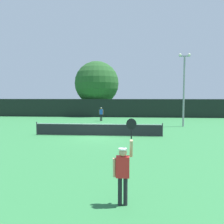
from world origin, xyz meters
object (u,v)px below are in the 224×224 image
large_tree (97,83)px  player_receiving (101,113)px  tennis_ball (65,134)px  light_pole (184,85)px  player_serving (123,167)px  parked_car_near (173,109)px

large_tree → player_receiving: bearing=-78.0°
tennis_ball → large_tree: 19.02m
large_tree → light_pole: bearing=-49.5°
player_serving → parked_car_near: 35.21m
large_tree → player_serving: bearing=-80.1°
large_tree → parked_car_near: (13.11, 4.24, -4.45)m
light_pole → large_tree: size_ratio=0.85×
player_serving → tennis_ball: size_ratio=36.95×
player_receiving → player_serving: bearing=99.0°
player_serving → large_tree: 30.81m
tennis_ball → large_tree: size_ratio=0.01×
player_receiving → large_tree: (-1.78, 8.41, 4.17)m
player_serving → light_pole: 18.49m
tennis_ball → light_pole: bearing=26.8°
player_receiving → parked_car_near: 16.98m
tennis_ball → large_tree: (0.01, 18.30, 5.19)m
light_pole → parked_car_near: 17.52m
light_pole → parked_car_near: (2.18, 17.02, -3.52)m
tennis_ball → player_receiving: bearing=79.7°
large_tree → parked_car_near: size_ratio=2.01×
player_serving → large_tree: large_tree is taller
player_serving → player_receiving: size_ratio=1.48×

